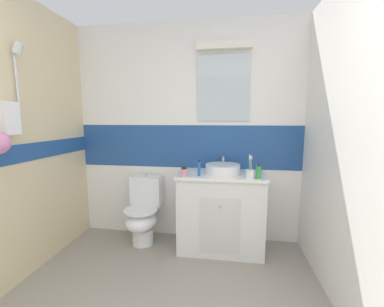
{
  "coord_description": "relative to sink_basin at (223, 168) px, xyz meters",
  "views": [
    {
      "loc": [
        0.48,
        -0.4,
        1.42
      ],
      "look_at": [
        0.15,
        1.82,
        1.1
      ],
      "focal_mm": 22.75,
      "sensor_mm": 36.0,
      "label": 1
    }
  ],
  "objects": [
    {
      "name": "vanity_cabinet",
      "position": [
        -0.01,
        -0.01,
        -0.48
      ],
      "size": [
        0.91,
        0.52,
        0.85
      ],
      "color": "silver",
      "rests_on": "ground_plane"
    },
    {
      "name": "soap_dispenser",
      "position": [
        0.35,
        -0.19,
        0.01
      ],
      "size": [
        0.05,
        0.05,
        0.16
      ],
      "color": "green",
      "rests_on": "vanity_cabinet"
    },
    {
      "name": "toothpaste_tube_upright",
      "position": [
        -0.23,
        -0.18,
        0.03
      ],
      "size": [
        0.03,
        0.03,
        0.17
      ],
      "color": "#2659B2",
      "rests_on": "vanity_cabinet"
    },
    {
      "name": "wall_back_tiled",
      "position": [
        -0.42,
        0.28,
        0.36
      ],
      "size": [
        3.2,
        0.2,
        2.5
      ],
      "color": "white",
      "rests_on": "ground_plane"
    },
    {
      "name": "toothbrush_cup",
      "position": [
        0.27,
        -0.2,
        0.0
      ],
      "size": [
        0.08,
        0.08,
        0.23
      ],
      "color": "white",
      "rests_on": "vanity_cabinet"
    },
    {
      "name": "wall_right_plain",
      "position": [
        0.92,
        -0.97,
        0.35
      ],
      "size": [
        0.1,
        3.48,
        2.5
      ],
      "primitive_type": "cube",
      "color": "white",
      "rests_on": "ground_plane"
    },
    {
      "name": "hair_gel_jar",
      "position": [
        -0.38,
        -0.2,
        -0.01
      ],
      "size": [
        0.08,
        0.08,
        0.09
      ],
      "color": "pink",
      "rests_on": "vanity_cabinet"
    },
    {
      "name": "sink_basin",
      "position": [
        0.0,
        0.0,
        0.0
      ],
      "size": [
        0.37,
        0.41,
        0.15
      ],
      "color": "white",
      "rests_on": "vanity_cabinet"
    },
    {
      "name": "toilet",
      "position": [
        -0.9,
        -0.01,
        -0.54
      ],
      "size": [
        0.37,
        0.5,
        0.77
      ],
      "color": "white",
      "rests_on": "ground_plane"
    }
  ]
}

